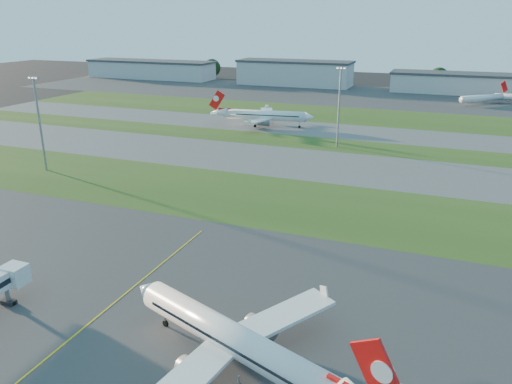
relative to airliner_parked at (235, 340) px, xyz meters
The scene contains 21 objects.
ground 28.64m from the airliner_parked, 168.72° to the left, with size 700.00×700.00×0.00m, color black.
apron_near 28.64m from the airliner_parked, 168.72° to the left, with size 300.00×70.00×0.01m, color #333335.
grass_strip_a 64.04m from the airliner_parked, 115.79° to the left, with size 300.00×34.00×0.01m, color #264316.
taxiway_a 94.81m from the airliner_parked, 107.07° to the left, with size 300.00×32.00×0.01m, color #515154.
grass_strip_b 118.91m from the airliner_parked, 103.53° to the left, with size 300.00×18.00×0.01m, color #264316.
taxiway_b 140.39m from the airliner_parked, 101.43° to the left, with size 300.00×26.00×0.01m, color #515154.
grass_strip_c 172.85m from the airliner_parked, 99.26° to the left, with size 300.00×40.00×0.01m, color #264316.
apron_far 232.25m from the airliner_parked, 96.88° to the left, with size 400.00×80.00×0.01m, color #333335.
yellow_line 23.82m from the airliner_parked, 166.33° to the left, with size 0.25×60.00×0.02m, color gold.
airliner_parked is the anchor object (origin of this frame).
airliner_taxiing 143.37m from the airliner_parked, 108.94° to the left, with size 38.38×32.33×12.03m.
mini_jet_near 225.52m from the airliner_parked, 81.09° to the left, with size 22.19×20.68×9.48m.
light_mast_west 101.40m from the airliner_parked, 145.20° to the left, with size 3.20×0.70×25.80m.
light_mast_centre 114.77m from the airliner_parked, 96.43° to the left, with size 3.20×0.70×25.80m.
hangar_far_west 315.44m from the airliner_parked, 124.31° to the left, with size 91.80×23.00×12.20m.
hangar_west 270.55m from the airliner_parked, 105.61° to the left, with size 71.40×23.00×15.20m.
hangar_east 261.97m from the airliner_parked, 84.04° to the left, with size 81.60×23.00×11.20m.
tree_far_west 349.67m from the airliner_parked, 128.53° to the left, with size 11.00×11.00×12.00m.
tree_west 308.10m from the airliner_parked, 116.57° to the left, with size 12.10×12.10×13.20m.
tree_mid_west 275.73m from the airliner_parked, 99.98° to the left, with size 9.90×9.90×10.80m.
tree_mid_east 274.83m from the airliner_parked, 87.46° to the left, with size 11.55×11.55×12.60m.
Camera 1 is at (48.42, -51.36, 40.48)m, focal length 35.00 mm.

